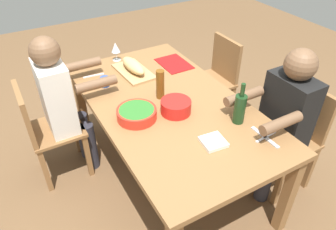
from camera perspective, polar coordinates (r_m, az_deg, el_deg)
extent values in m
plane|color=brown|center=(2.77, 0.00, -10.51)|extent=(8.00, 8.00, 0.00)
cube|color=olive|center=(2.30, 0.00, 1.82)|extent=(1.80, 1.00, 0.04)
cube|color=olive|center=(2.31, 20.73, -13.26)|extent=(0.07, 0.07, 0.70)
cube|color=olive|center=(3.29, -0.54, 5.92)|extent=(0.07, 0.07, 0.70)
cube|color=olive|center=(3.03, -15.21, 1.54)|extent=(0.07, 0.07, 0.70)
cube|color=olive|center=(3.14, 7.35, 5.83)|extent=(0.40, 0.40, 0.03)
cube|color=olive|center=(3.15, 10.38, 9.95)|extent=(0.38, 0.04, 0.40)
cube|color=olive|center=(3.07, 6.29, 0.01)|extent=(0.04, 0.04, 0.42)
cube|color=olive|center=(3.30, 2.93, 3.07)|extent=(0.04, 0.04, 0.42)
cube|color=olive|center=(3.25, 11.22, 1.77)|extent=(0.04, 0.04, 0.42)
cube|color=olive|center=(3.46, 7.73, 4.58)|extent=(0.04, 0.04, 0.42)
cube|color=olive|center=(2.67, -19.43, -2.46)|extent=(0.40, 0.40, 0.03)
cube|color=olive|center=(2.54, -24.29, 0.06)|extent=(0.38, 0.04, 0.40)
cube|color=olive|center=(2.96, -16.18, -3.05)|extent=(0.04, 0.04, 0.42)
cube|color=olive|center=(2.70, -14.16, -7.10)|extent=(0.04, 0.04, 0.42)
cube|color=olive|center=(2.94, -22.50, -5.03)|extent=(0.04, 0.04, 0.42)
cube|color=olive|center=(2.68, -21.11, -9.32)|extent=(0.04, 0.04, 0.42)
cylinder|color=#2D2D38|center=(2.89, -14.79, -3.57)|extent=(0.11, 0.11, 0.45)
cylinder|color=#2D2D38|center=(2.77, -13.79, -5.44)|extent=(0.11, 0.11, 0.45)
cube|color=white|center=(2.51, -19.42, 3.05)|extent=(0.34, 0.20, 0.55)
cylinder|color=brown|center=(2.64, -15.17, 8.67)|extent=(0.07, 0.30, 0.07)
cylinder|color=brown|center=(2.35, -12.74, 5.42)|extent=(0.07, 0.30, 0.07)
sphere|color=brown|center=(2.34, -21.24, 10.58)|extent=(0.21, 0.21, 0.21)
cube|color=olive|center=(2.58, 20.21, -4.30)|extent=(0.40, 0.40, 0.03)
cube|color=olive|center=(2.58, 23.93, 0.69)|extent=(0.38, 0.04, 0.40)
cube|color=olive|center=(2.55, 19.24, -11.58)|extent=(0.04, 0.04, 0.42)
cube|color=olive|center=(2.70, 14.17, -7.14)|extent=(0.04, 0.04, 0.42)
cube|color=olive|center=(2.76, 24.17, -8.57)|extent=(0.04, 0.04, 0.42)
cube|color=olive|center=(2.90, 19.21, -4.66)|extent=(0.04, 0.04, 0.42)
cylinder|color=#2D2D38|center=(2.55, 17.07, -10.62)|extent=(0.11, 0.11, 0.45)
cylinder|color=#2D2D38|center=(2.62, 14.68, -8.49)|extent=(0.11, 0.11, 0.45)
cube|color=black|center=(2.37, 20.65, 0.49)|extent=(0.34, 0.20, 0.55)
cylinder|color=brown|center=(2.04, 19.63, -1.40)|extent=(0.07, 0.30, 0.07)
cylinder|color=brown|center=(2.22, 13.47, 3.27)|extent=(0.07, 0.30, 0.07)
sphere|color=brown|center=(2.19, 22.71, 8.35)|extent=(0.21, 0.21, 0.21)
cylinder|color=red|center=(2.12, -5.63, 0.21)|extent=(0.27, 0.27, 0.07)
cylinder|color=#2D7028|center=(2.11, -5.66, 0.72)|extent=(0.24, 0.24, 0.03)
cylinder|color=red|center=(2.16, 1.42, 1.50)|extent=(0.21, 0.21, 0.09)
cylinder|color=#669E33|center=(2.15, 1.43, 2.16)|extent=(0.18, 0.18, 0.03)
cube|color=tan|center=(2.67, -6.17, 7.73)|extent=(0.41, 0.24, 0.02)
ellipsoid|color=tan|center=(2.64, -6.25, 8.77)|extent=(0.33, 0.13, 0.09)
cylinder|color=#193819|center=(2.10, 12.71, 1.02)|extent=(0.08, 0.08, 0.20)
cylinder|color=#193819|center=(2.02, 13.25, 4.38)|extent=(0.03, 0.03, 0.09)
cylinder|color=brown|center=(2.29, -1.40, 5.51)|extent=(0.06, 0.06, 0.22)
cylinder|color=silver|center=(2.89, -9.16, 9.71)|extent=(0.07, 0.07, 0.01)
cylinder|color=silver|center=(2.88, -9.24, 10.43)|extent=(0.01, 0.01, 0.07)
cone|color=silver|center=(2.84, -9.39, 11.88)|extent=(0.08, 0.08, 0.08)
cube|color=maroon|center=(2.80, 1.08, 9.20)|extent=(0.32, 0.23, 0.01)
cylinder|color=#334C8C|center=(2.50, -11.26, 5.90)|extent=(0.07, 0.07, 0.08)
cube|color=silver|center=(2.68, -13.22, 6.89)|extent=(0.03, 0.17, 0.01)
cube|color=silver|center=(2.07, 17.14, -3.79)|extent=(0.03, 0.17, 0.01)
cube|color=silver|center=(2.07, 16.98, -3.82)|extent=(0.23, 0.03, 0.01)
cube|color=white|center=(1.95, 8.13, -4.79)|extent=(0.15, 0.15, 0.02)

